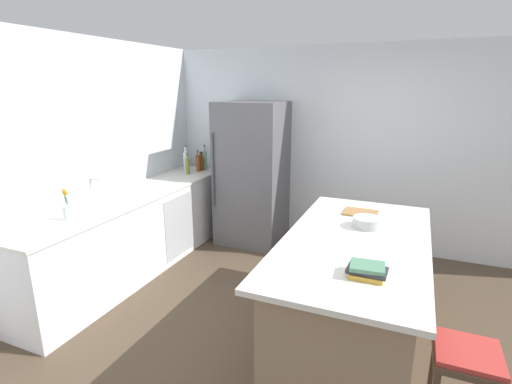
# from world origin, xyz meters

# --- Properties ---
(ground_plane) EXTENTS (7.20, 7.20, 0.00)m
(ground_plane) POSITION_xyz_m (0.00, 0.00, 0.00)
(ground_plane) COLOR #4C3D2D
(wall_rear) EXTENTS (6.00, 0.10, 2.60)m
(wall_rear) POSITION_xyz_m (0.00, 2.25, 1.30)
(wall_rear) COLOR silver
(wall_rear) RESTS_ON ground_plane
(wall_left) EXTENTS (0.10, 6.00, 2.60)m
(wall_left) POSITION_xyz_m (-2.45, 0.00, 1.30)
(wall_left) COLOR silver
(wall_left) RESTS_ON ground_plane
(counter_run_left) EXTENTS (0.69, 3.17, 0.92)m
(counter_run_left) POSITION_xyz_m (-2.07, 0.53, 0.46)
(counter_run_left) COLOR white
(counter_run_left) RESTS_ON ground_plane
(kitchen_island) EXTENTS (1.09, 2.15, 0.93)m
(kitchen_island) POSITION_xyz_m (0.47, 0.11, 0.47)
(kitchen_island) COLOR #8E755B
(kitchen_island) RESTS_ON ground_plane
(refrigerator) EXTENTS (0.85, 0.76, 1.90)m
(refrigerator) POSITION_xyz_m (-1.17, 1.83, 0.95)
(refrigerator) COLOR #56565B
(refrigerator) RESTS_ON ground_plane
(bar_stool) EXTENTS (0.36, 0.36, 0.69)m
(bar_stool) POSITION_xyz_m (1.21, -0.67, 0.56)
(bar_stool) COLOR #473828
(bar_stool) RESTS_ON ground_plane
(sink_faucet) EXTENTS (0.15, 0.05, 0.30)m
(sink_faucet) POSITION_xyz_m (-2.12, -0.01, 1.08)
(sink_faucet) COLOR silver
(sink_faucet) RESTS_ON counter_run_left
(flower_vase) EXTENTS (0.09, 0.09, 0.30)m
(flower_vase) POSITION_xyz_m (-2.02, -0.41, 1.01)
(flower_vase) COLOR silver
(flower_vase) RESTS_ON counter_run_left
(gin_bottle) EXTENTS (0.07, 0.07, 0.35)m
(gin_bottle) POSITION_xyz_m (-1.99, 2.00, 1.06)
(gin_bottle) COLOR #8CB79E
(gin_bottle) RESTS_ON counter_run_left
(whiskey_bottle) EXTENTS (0.09, 0.09, 0.27)m
(whiskey_bottle) POSITION_xyz_m (-2.00, 1.91, 1.03)
(whiskey_bottle) COLOR brown
(whiskey_bottle) RESTS_ON counter_run_left
(vinegar_bottle) EXTENTS (0.06, 0.06, 0.30)m
(vinegar_bottle) POSITION_xyz_m (-2.00, 1.82, 1.04)
(vinegar_bottle) COLOR #994C23
(vinegar_bottle) RESTS_ON counter_run_left
(soda_bottle) EXTENTS (0.08, 0.08, 0.37)m
(soda_bottle) POSITION_xyz_m (-2.13, 1.72, 1.07)
(soda_bottle) COLOR silver
(soda_bottle) RESTS_ON counter_run_left
(olive_oil_bottle) EXTENTS (0.06, 0.06, 0.28)m
(olive_oil_bottle) POSITION_xyz_m (-2.04, 1.62, 1.03)
(olive_oil_bottle) COLOR olive
(olive_oil_bottle) RESTS_ON counter_run_left
(cookbook_stack) EXTENTS (0.25, 0.19, 0.08)m
(cookbook_stack) POSITION_xyz_m (0.62, -0.49, 0.97)
(cookbook_stack) COLOR gold
(cookbook_stack) RESTS_ON kitchen_island
(mixing_bowl) EXTENTS (0.25, 0.25, 0.09)m
(mixing_bowl) POSITION_xyz_m (0.51, 0.42, 0.97)
(mixing_bowl) COLOR #B2B5BA
(mixing_bowl) RESTS_ON kitchen_island
(cutting_board) EXTENTS (0.31, 0.25, 0.02)m
(cutting_board) POSITION_xyz_m (0.41, 0.76, 0.94)
(cutting_board) COLOR #9E7042
(cutting_board) RESTS_ON kitchen_island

